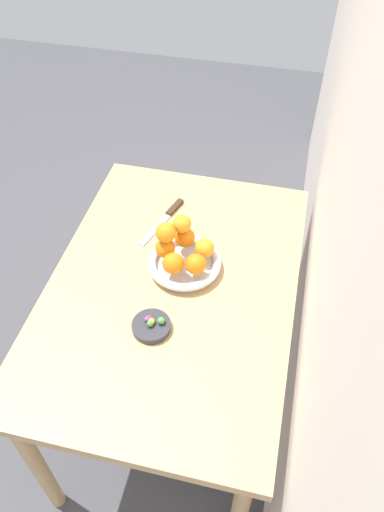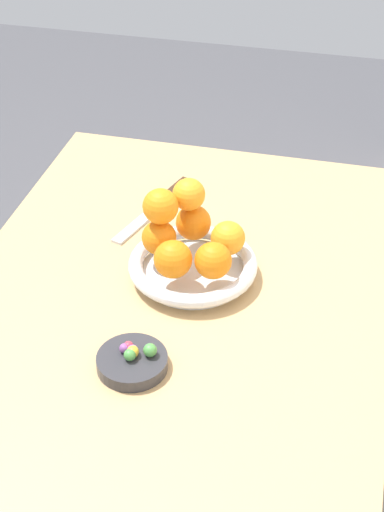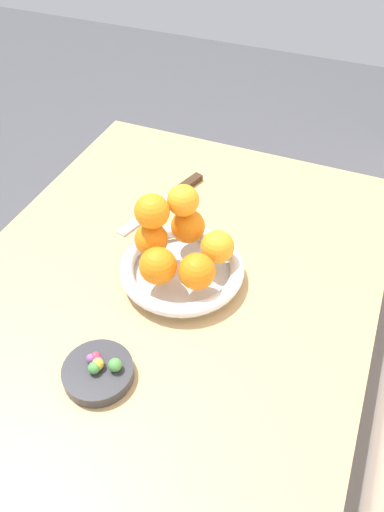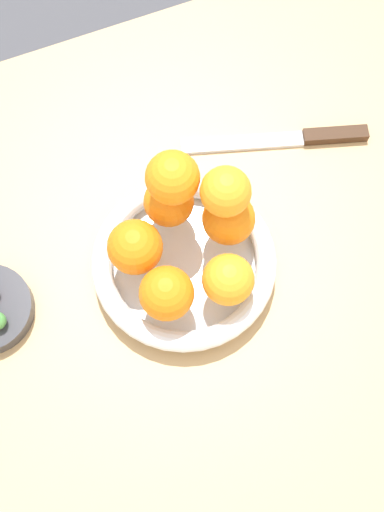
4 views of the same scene
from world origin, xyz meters
TOP-DOWN VIEW (x-y plane):
  - ground_plane at (0.00, 0.00)m, footprint 6.00×6.00m
  - wall_back at (0.00, 0.44)m, footprint 4.00×0.05m
  - dining_table at (0.00, 0.00)m, footprint 1.10×0.76m
  - fruit_bowl at (-0.08, 0.02)m, footprint 0.23×0.23m
  - candy_dish at (0.17, -0.02)m, footprint 0.11×0.11m
  - orange_0 at (-0.14, 0.01)m, footprint 0.07×0.07m
  - orange_1 at (-0.08, -0.04)m, footprint 0.06×0.06m
  - orange_2 at (-0.02, -0.00)m, footprint 0.07×0.07m
  - orange_3 at (-0.04, 0.07)m, footprint 0.07×0.07m
  - orange_4 at (-0.11, 0.08)m, footprint 0.06×0.06m
  - orange_5 at (-0.09, -0.04)m, footprint 0.06×0.06m
  - orange_6 at (-0.14, 0.00)m, footprint 0.06×0.06m
  - candy_ball_0 at (0.16, -0.02)m, footprint 0.02×0.02m
  - candy_ball_1 at (0.17, -0.01)m, footprint 0.02×0.02m
  - candy_ball_2 at (0.17, -0.02)m, footprint 0.02×0.02m
  - candy_ball_3 at (0.16, -0.03)m, footprint 0.02×0.02m
  - candy_ball_4 at (0.17, -0.02)m, footprint 0.02×0.02m
  - candy_ball_5 at (0.16, 0.01)m, footprint 0.02×0.02m
  - candy_ball_6 at (0.18, -0.02)m, footprint 0.02×0.02m
  - knife at (-0.28, -0.10)m, footprint 0.25×0.10m

SIDE VIEW (x-z plane):
  - ground_plane at x=0.00m, z-range 0.00..0.00m
  - dining_table at x=0.00m, z-range 0.28..1.02m
  - knife at x=-0.28m, z-range 0.74..0.75m
  - candy_dish at x=0.17m, z-range 0.74..0.76m
  - fruit_bowl at x=-0.08m, z-range 0.74..0.78m
  - candy_ball_3 at x=0.16m, z-range 0.76..0.78m
  - candy_ball_4 at x=0.17m, z-range 0.76..0.78m
  - candy_ball_0 at x=0.16m, z-range 0.76..0.78m
  - candy_ball_2 at x=0.17m, z-range 0.76..0.78m
  - candy_ball_1 at x=0.17m, z-range 0.76..0.78m
  - candy_ball_6 at x=0.18m, z-range 0.76..0.78m
  - candy_ball_5 at x=0.16m, z-range 0.76..0.78m
  - orange_4 at x=-0.11m, z-range 0.78..0.84m
  - orange_1 at x=-0.08m, z-range 0.78..0.84m
  - orange_3 at x=-0.04m, z-range 0.78..0.85m
  - orange_0 at x=-0.14m, z-range 0.78..0.85m
  - orange_2 at x=-0.02m, z-range 0.78..0.85m
  - orange_5 at x=-0.09m, z-range 0.84..0.91m
  - orange_6 at x=-0.14m, z-range 0.85..0.90m
  - wall_back at x=0.00m, z-range 0.00..2.50m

